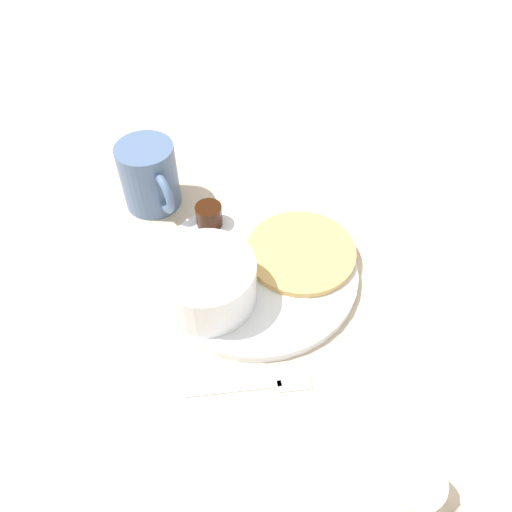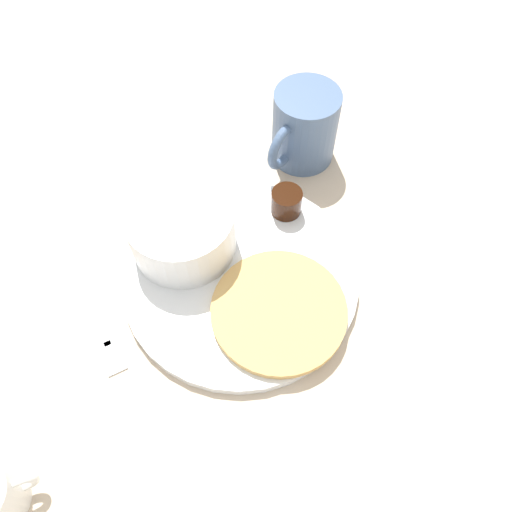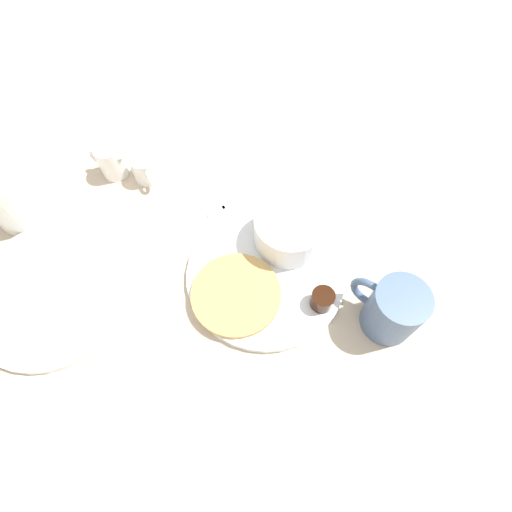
% 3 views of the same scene
% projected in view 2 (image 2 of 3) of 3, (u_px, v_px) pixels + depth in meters
% --- Properties ---
extents(ground_plane, '(4.00, 4.00, 0.00)m').
position_uv_depth(ground_plane, '(241.00, 279.00, 0.54)').
color(ground_plane, '#C6B299').
extents(plate, '(0.25, 0.25, 0.01)m').
position_uv_depth(plate, '(241.00, 277.00, 0.54)').
color(plate, white).
rests_on(plate, ground_plane).
extents(pancake_stack, '(0.14, 0.14, 0.01)m').
position_uv_depth(pancake_stack, '(279.00, 311.00, 0.51)').
color(pancake_stack, tan).
rests_on(pancake_stack, plate).
extents(bowl, '(0.11, 0.11, 0.06)m').
position_uv_depth(bowl, '(182.00, 229.00, 0.53)').
color(bowl, white).
rests_on(bowl, plate).
extents(syrup_cup, '(0.04, 0.04, 0.03)m').
position_uv_depth(syrup_cup, '(286.00, 202.00, 0.56)').
color(syrup_cup, black).
rests_on(syrup_cup, plate).
extents(butter_ramekin, '(0.05, 0.05, 0.04)m').
position_uv_depth(butter_ramekin, '(177.00, 220.00, 0.55)').
color(butter_ramekin, white).
rests_on(butter_ramekin, plate).
extents(coffee_mug, '(0.11, 0.08, 0.09)m').
position_uv_depth(coffee_mug, '(303.00, 128.00, 0.60)').
color(coffee_mug, slate).
rests_on(coffee_mug, ground_plane).
extents(fork, '(0.10, 0.11, 0.00)m').
position_uv_depth(fork, '(102.00, 330.00, 0.51)').
color(fork, silver).
rests_on(fork, ground_plane).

